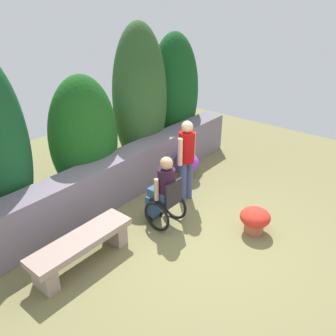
{
  "coord_description": "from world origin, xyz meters",
  "views": [
    {
      "loc": [
        -4.02,
        -2.71,
        3.75
      ],
      "look_at": [
        0.39,
        0.91,
        0.85
      ],
      "focal_mm": 37.37,
      "sensor_mm": 36.0,
      "label": 1
    }
  ],
  "objects_px": {
    "stone_bench": "(82,246)",
    "person_in_wheelchair": "(164,193)",
    "flower_pot_terracotta_by_wall": "(255,219)",
    "person_standing_companion": "(186,156)",
    "flower_pot_red_accent": "(187,164)"
  },
  "relations": [
    {
      "from": "person_in_wheelchair",
      "to": "flower_pot_terracotta_by_wall",
      "type": "height_order",
      "value": "person_in_wheelchair"
    },
    {
      "from": "stone_bench",
      "to": "person_standing_companion",
      "type": "xyz_separation_m",
      "value": [
        2.48,
        -0.1,
        0.63
      ]
    },
    {
      "from": "stone_bench",
      "to": "flower_pot_terracotta_by_wall",
      "type": "relative_size",
      "value": 3.22
    },
    {
      "from": "flower_pot_terracotta_by_wall",
      "to": "person_standing_companion",
      "type": "bearing_deg",
      "value": 86.49
    },
    {
      "from": "flower_pot_terracotta_by_wall",
      "to": "person_in_wheelchair",
      "type": "bearing_deg",
      "value": 120.42
    },
    {
      "from": "person_in_wheelchair",
      "to": "flower_pot_terracotta_by_wall",
      "type": "bearing_deg",
      "value": -58.46
    },
    {
      "from": "stone_bench",
      "to": "person_standing_companion",
      "type": "bearing_deg",
      "value": -9.55
    },
    {
      "from": "stone_bench",
      "to": "flower_pot_terracotta_by_wall",
      "type": "height_order",
      "value": "stone_bench"
    },
    {
      "from": "flower_pot_terracotta_by_wall",
      "to": "flower_pot_red_accent",
      "type": "relative_size",
      "value": 0.9
    },
    {
      "from": "stone_bench",
      "to": "flower_pot_red_accent",
      "type": "height_order",
      "value": "flower_pot_red_accent"
    },
    {
      "from": "person_standing_companion",
      "to": "stone_bench",
      "type": "bearing_deg",
      "value": 173.34
    },
    {
      "from": "stone_bench",
      "to": "person_in_wheelchair",
      "type": "height_order",
      "value": "person_in_wheelchair"
    },
    {
      "from": "stone_bench",
      "to": "flower_pot_terracotta_by_wall",
      "type": "bearing_deg",
      "value": -42.02
    },
    {
      "from": "person_in_wheelchair",
      "to": "flower_pot_red_accent",
      "type": "distance_m",
      "value": 1.81
    },
    {
      "from": "stone_bench",
      "to": "person_in_wheelchair",
      "type": "xyz_separation_m",
      "value": [
        1.58,
        -0.3,
        0.3
      ]
    }
  ]
}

